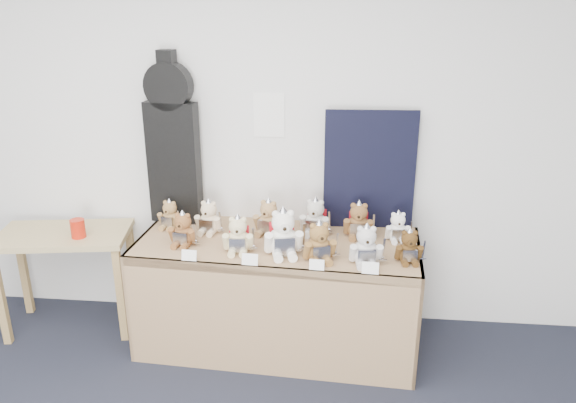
# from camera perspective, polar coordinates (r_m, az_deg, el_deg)

# --- Properties ---
(room_shell) EXTENTS (6.00, 6.00, 6.00)m
(room_shell) POSITION_cam_1_polar(r_m,az_deg,el_deg) (3.83, -1.96, 8.75)
(room_shell) COLOR white
(room_shell) RESTS_ON floor
(display_table) EXTENTS (1.88, 0.87, 0.77)m
(display_table) POSITION_cam_1_polar(r_m,az_deg,el_deg) (3.68, -1.27, -6.87)
(display_table) COLOR #99754E
(display_table) RESTS_ON floor
(side_table) EXTENTS (0.95, 0.62, 0.74)m
(side_table) POSITION_cam_1_polar(r_m,az_deg,el_deg) (4.23, -21.70, -4.51)
(side_table) COLOR tan
(side_table) RESTS_ON floor
(guitar_case) EXTENTS (0.37, 0.15, 1.18)m
(guitar_case) POSITION_cam_1_polar(r_m,az_deg,el_deg) (3.92, -11.66, 6.02)
(guitar_case) COLOR black
(guitar_case) RESTS_ON display_table
(navy_board) EXTENTS (0.61, 0.05, 0.82)m
(navy_board) POSITION_cam_1_polar(r_m,az_deg,el_deg) (3.81, 8.29, 3.15)
(navy_board) COLOR black
(navy_board) RESTS_ON display_table
(red_cup) EXTENTS (0.10, 0.10, 0.13)m
(red_cup) POSITION_cam_1_polar(r_m,az_deg,el_deg) (4.05, -20.57, -2.58)
(red_cup) COLOR red
(red_cup) RESTS_ON side_table
(teddy_front_far_left) EXTENTS (0.21, 0.18, 0.25)m
(teddy_front_far_left) POSITION_cam_1_polar(r_m,az_deg,el_deg) (3.65, -10.62, -2.92)
(teddy_front_far_left) COLOR brown
(teddy_front_far_left) RESTS_ON display_table
(teddy_front_left) EXTENTS (0.22, 0.19, 0.27)m
(teddy_front_left) POSITION_cam_1_polar(r_m,az_deg,el_deg) (3.50, -5.08, -3.52)
(teddy_front_left) COLOR beige
(teddy_front_left) RESTS_ON display_table
(teddy_front_centre) EXTENTS (0.28, 0.25, 0.33)m
(teddy_front_centre) POSITION_cam_1_polar(r_m,az_deg,el_deg) (3.44, -0.48, -3.39)
(teddy_front_centre) COLOR white
(teddy_front_centre) RESTS_ON display_table
(teddy_front_right) EXTENTS (0.23, 0.21, 0.28)m
(teddy_front_right) POSITION_cam_1_polar(r_m,az_deg,el_deg) (3.38, 3.19, -4.27)
(teddy_front_right) COLOR olive
(teddy_front_right) RESTS_ON display_table
(teddy_front_far_right) EXTENTS (0.23, 0.19, 0.28)m
(teddy_front_far_right) POSITION_cam_1_polar(r_m,az_deg,el_deg) (3.37, 7.94, -4.59)
(teddy_front_far_right) COLOR silver
(teddy_front_far_right) RESTS_ON display_table
(teddy_front_end) EXTENTS (0.19, 0.16, 0.23)m
(teddy_front_end) POSITION_cam_1_polar(r_m,az_deg,el_deg) (3.45, 12.19, -4.60)
(teddy_front_end) COLOR #4F361B
(teddy_front_end) RESTS_ON display_table
(teddy_back_left) EXTENTS (0.21, 0.18, 0.26)m
(teddy_back_left) POSITION_cam_1_polar(r_m,az_deg,el_deg) (3.81, -8.04, -1.69)
(teddy_back_left) COLOR beige
(teddy_back_left) RESTS_ON display_table
(teddy_back_centre_left) EXTENTS (0.22, 0.21, 0.27)m
(teddy_back_centre_left) POSITION_cam_1_polar(r_m,az_deg,el_deg) (3.75, -2.01, -1.77)
(teddy_back_centre_left) COLOR #A88354
(teddy_back_centre_left) RESTS_ON display_table
(teddy_back_centre_right) EXTENTS (0.23, 0.20, 0.28)m
(teddy_back_centre_right) POSITION_cam_1_polar(r_m,az_deg,el_deg) (3.75, 2.77, -1.73)
(teddy_back_centre_right) COLOR silver
(teddy_back_centre_right) RESTS_ON display_table
(teddy_back_right) EXTENTS (0.22, 0.18, 0.27)m
(teddy_back_right) POSITION_cam_1_polar(r_m,az_deg,el_deg) (3.73, 7.17, -2.04)
(teddy_back_right) COLOR brown
(teddy_back_right) RESTS_ON display_table
(teddy_back_end) EXTENTS (0.18, 0.15, 0.22)m
(teddy_back_end) POSITION_cam_1_polar(r_m,az_deg,el_deg) (3.72, 11.08, -2.63)
(teddy_back_end) COLOR white
(teddy_back_end) RESTS_ON display_table
(teddy_back_far_left) EXTENTS (0.18, 0.16, 0.22)m
(teddy_back_far_left) POSITION_cam_1_polar(r_m,az_deg,el_deg) (3.94, -11.91, -1.41)
(teddy_back_far_left) COLOR #A07B4A
(teddy_back_far_left) RESTS_ON display_table
(entry_card_a) EXTENTS (0.09, 0.03, 0.07)m
(entry_card_a) POSITION_cam_1_polar(r_m,az_deg,el_deg) (3.45, -10.02, -5.41)
(entry_card_a) COLOR white
(entry_card_a) RESTS_ON display_table
(entry_card_b) EXTENTS (0.10, 0.03, 0.07)m
(entry_card_b) POSITION_cam_1_polar(r_m,az_deg,el_deg) (3.35, -3.89, -5.90)
(entry_card_b) COLOR white
(entry_card_b) RESTS_ON display_table
(entry_card_c) EXTENTS (0.09, 0.02, 0.06)m
(entry_card_c) POSITION_cam_1_polar(r_m,az_deg,el_deg) (3.30, 2.94, -6.44)
(entry_card_c) COLOR white
(entry_card_c) RESTS_ON display_table
(entry_card_d) EXTENTS (0.10, 0.03, 0.07)m
(entry_card_d) POSITION_cam_1_polar(r_m,az_deg,el_deg) (3.28, 8.36, -6.70)
(entry_card_d) COLOR white
(entry_card_d) RESTS_ON display_table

